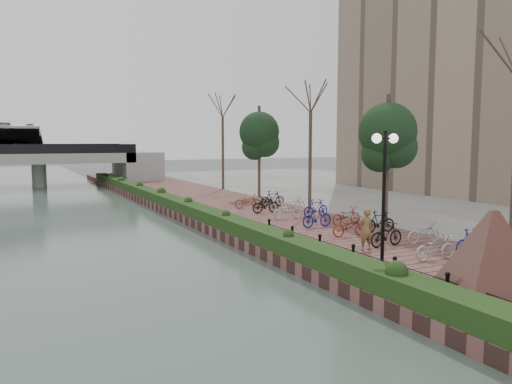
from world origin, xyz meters
TOP-DOWN VIEW (x-y plane):
  - ground at (0.00, 0.00)m, footprint 220.00×220.00m
  - promenade at (4.00, 17.50)m, footprint 8.00×75.00m
  - inland_pavement at (20.00, 17.50)m, footprint 24.00×75.00m
  - hedge at (0.60, 20.00)m, footprint 1.10×56.00m
  - chain_fence at (1.40, 2.00)m, footprint 0.10×14.10m
  - granite_monument at (2.39, -1.54)m, footprint 4.32×4.32m
  - lamppost at (2.27, 2.56)m, footprint 1.02×0.32m
  - motorcycle at (3.71, -0.34)m, footprint 0.90×1.60m
  - pedestrian at (3.43, 4.87)m, footprint 0.63×0.45m
  - bicycle_parking at (5.49, 10.16)m, footprint 2.40×17.32m
  - street_trees at (8.00, 12.68)m, footprint 3.20×37.12m

SIDE VIEW (x-z plane):
  - ground at x=0.00m, z-range 0.00..0.00m
  - promenade at x=4.00m, z-range 0.00..0.50m
  - inland_pavement at x=20.00m, z-range 0.00..0.50m
  - hedge at x=0.60m, z-range 0.50..1.10m
  - chain_fence at x=1.40m, z-range 0.50..1.20m
  - bicycle_parking at x=5.49m, z-range 0.47..1.47m
  - motorcycle at x=3.71m, z-range 0.50..1.46m
  - pedestrian at x=3.43m, z-range 0.50..2.14m
  - granite_monument at x=2.39m, z-range 0.52..2.94m
  - street_trees at x=8.00m, z-range 0.29..7.09m
  - lamppost at x=2.27m, z-range 1.53..6.08m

